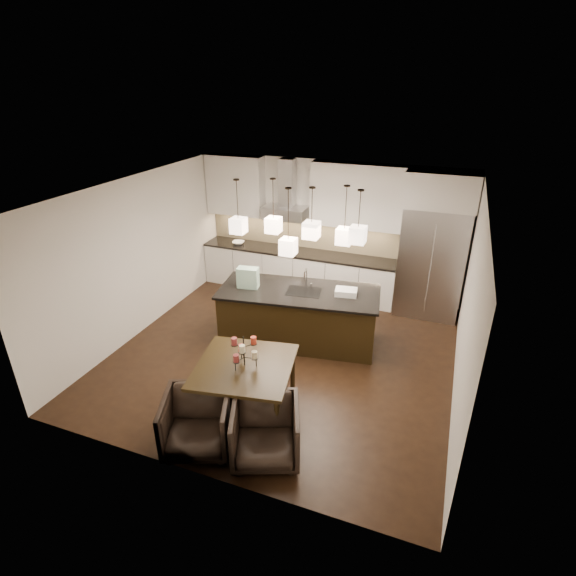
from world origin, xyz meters
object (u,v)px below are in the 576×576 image
at_px(refrigerator, 431,262).
at_px(dining_table, 246,388).
at_px(armchair_left, 197,422).
at_px(island_body, 299,317).
at_px(armchair_right, 266,432).

relative_size(refrigerator, dining_table, 1.68).
relative_size(refrigerator, armchair_left, 2.56).
bearing_deg(refrigerator, island_body, -137.21).
bearing_deg(armchair_left, refrigerator, 42.22).
xyz_separation_m(refrigerator, armchair_left, (-2.35, -4.73, -0.69)).
bearing_deg(refrigerator, dining_table, -117.97).
height_order(island_body, dining_table, island_body).
bearing_deg(island_body, refrigerator, 34.10).
xyz_separation_m(island_body, dining_table, (-0.06, -2.04, -0.08)).
distance_m(dining_table, armchair_left, 0.87).
xyz_separation_m(refrigerator, armchair_right, (-1.48, -4.58, -0.70)).
distance_m(dining_table, armchair_right, 0.90).
bearing_deg(dining_table, island_body, 78.28).
height_order(refrigerator, island_body, refrigerator).
xyz_separation_m(dining_table, armchair_right, (0.59, -0.68, -0.01)).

